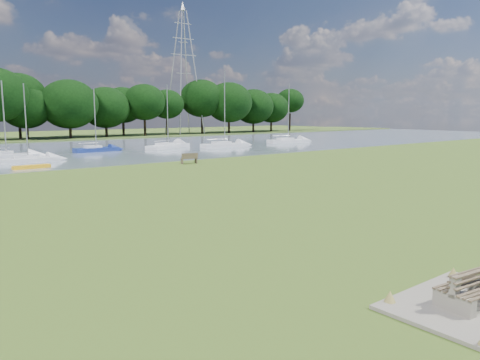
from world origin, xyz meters
TOP-DOWN VIEW (x-y plane):
  - ground at (0.00, 0.00)m, footprint 220.00×220.00m
  - concrete_pad at (0.00, -14.00)m, footprint 4.20×3.20m
  - bench_pair at (-0.00, -14.00)m, footprint 1.93×1.27m
  - riverbank_bench at (12.57, 19.25)m, footprint 1.75×0.83m
  - kayak at (-0.65, 24.30)m, footprint 3.16×0.88m
  - pylon at (43.62, 70.00)m, footprint 6.31×4.42m
  - sailboat_0 at (10.55, 37.84)m, footprint 5.60×1.77m
  - sailboat_3 at (-0.51, 34.54)m, footprint 6.77×3.74m
  - sailboat_4 at (0.48, 30.00)m, footprint 5.80×1.71m
  - sailboat_5 at (41.45, 35.15)m, footprint 7.26×3.32m
  - sailboat_7 at (20.53, 37.28)m, footprint 7.69×4.91m
  - sailboat_8 at (27.62, 33.78)m, footprint 7.08×2.69m

SIDE VIEW (x-z plane):
  - ground at x=0.00m, z-range 0.00..0.00m
  - concrete_pad at x=0.00m, z-range 0.00..0.10m
  - kayak at x=-0.65m, z-range 0.05..0.36m
  - sailboat_4 at x=0.48m, z-range -3.40..4.30m
  - bench_pair at x=0.00m, z-range 0.01..0.99m
  - sailboat_7 at x=20.53m, z-range -3.81..4.81m
  - riverbank_bench at x=12.57m, z-range 0.00..1.04m
  - sailboat_0 at x=10.55m, z-range -3.38..4.45m
  - sailboat_5 at x=41.45m, z-range -4.19..5.27m
  - sailboat_3 at x=-0.51m, z-range -3.53..4.64m
  - sailboat_8 at x=27.62m, z-range -4.68..5.80m
  - pylon at x=43.62m, z-range 3.61..31.73m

